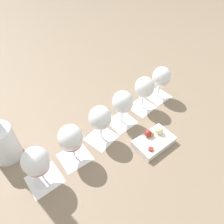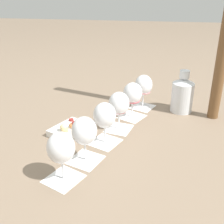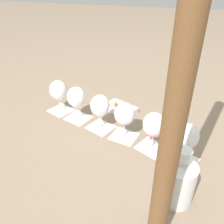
# 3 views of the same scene
# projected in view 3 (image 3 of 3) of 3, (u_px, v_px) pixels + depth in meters

# --- Properties ---
(ground_plane) EXTENTS (8.00, 8.00, 0.00)m
(ground_plane) POSITION_uv_depth(u_px,v_px,m) (113.00, 132.00, 1.12)
(ground_plane) COLOR #7F6B56
(tasting_card_0) EXTENTS (0.15, 0.14, 0.00)m
(tasting_card_0) POSITION_uv_depth(u_px,v_px,m) (182.00, 160.00, 0.96)
(tasting_card_0) COLOR white
(tasting_card_0) RESTS_ON ground_plane
(tasting_card_1) EXTENTS (0.15, 0.15, 0.00)m
(tasting_card_1) POSITION_uv_depth(u_px,v_px,m) (151.00, 147.00, 1.02)
(tasting_card_1) COLOR white
(tasting_card_1) RESTS_ON ground_plane
(tasting_card_2) EXTENTS (0.14, 0.13, 0.00)m
(tasting_card_2) POSITION_uv_depth(u_px,v_px,m) (124.00, 136.00, 1.09)
(tasting_card_2) COLOR white
(tasting_card_2) RESTS_ON ground_plane
(tasting_card_3) EXTENTS (0.15, 0.14, 0.00)m
(tasting_card_3) POSITION_uv_depth(u_px,v_px,m) (101.00, 127.00, 1.15)
(tasting_card_3) COLOR white
(tasting_card_3) RESTS_ON ground_plane
(tasting_card_4) EXTENTS (0.14, 0.14, 0.00)m
(tasting_card_4) POSITION_uv_depth(u_px,v_px,m) (78.00, 118.00, 1.22)
(tasting_card_4) COLOR white
(tasting_card_4) RESTS_ON ground_plane
(tasting_card_5) EXTENTS (0.15, 0.15, 0.00)m
(tasting_card_5) POSITION_uv_depth(u_px,v_px,m) (61.00, 110.00, 1.28)
(tasting_card_5) COLOR white
(tasting_card_5) RESTS_ON ground_plane
(wine_glass_0) EXTENTS (0.09, 0.09, 0.17)m
(wine_glass_0) POSITION_uv_depth(u_px,v_px,m) (186.00, 138.00, 0.90)
(wine_glass_0) COLOR white
(wine_glass_0) RESTS_ON tasting_card_0
(wine_glass_1) EXTENTS (0.09, 0.09, 0.17)m
(wine_glass_1) POSITION_uv_depth(u_px,v_px,m) (154.00, 126.00, 0.96)
(wine_glass_1) COLOR white
(wine_glass_1) RESTS_ON tasting_card_1
(wine_glass_2) EXTENTS (0.09, 0.09, 0.17)m
(wine_glass_2) POSITION_uv_depth(u_px,v_px,m) (125.00, 115.00, 1.03)
(wine_glass_2) COLOR white
(wine_glass_2) RESTS_ON tasting_card_2
(wine_glass_3) EXTENTS (0.09, 0.09, 0.17)m
(wine_glass_3) POSITION_uv_depth(u_px,v_px,m) (100.00, 107.00, 1.09)
(wine_glass_3) COLOR white
(wine_glass_3) RESTS_ON tasting_card_3
(wine_glass_4) EXTENTS (0.09, 0.09, 0.17)m
(wine_glass_4) POSITION_uv_depth(u_px,v_px,m) (76.00, 99.00, 1.16)
(wine_glass_4) COLOR white
(wine_glass_4) RESTS_ON tasting_card_4
(wine_glass_5) EXTENTS (0.09, 0.09, 0.17)m
(wine_glass_5) POSITION_uv_depth(u_px,v_px,m) (58.00, 92.00, 1.22)
(wine_glass_5) COLOR white
(wine_glass_5) RESTS_ON tasting_card_5
(ceramic_vase) EXTENTS (0.11, 0.11, 0.21)m
(ceramic_vase) POSITION_uv_depth(u_px,v_px,m) (179.00, 179.00, 0.75)
(ceramic_vase) COLOR silver
(ceramic_vase) RESTS_ON ground_plane
(snack_dish) EXTENTS (0.19, 0.16, 0.06)m
(snack_dish) POSITION_uv_depth(u_px,v_px,m) (120.00, 108.00, 1.27)
(snack_dish) COLOR white
(snack_dish) RESTS_ON ground_plane
(umbrella_pole) EXTENTS (0.05, 0.05, 1.09)m
(umbrella_pole) POSITION_uv_depth(u_px,v_px,m) (186.00, 50.00, 0.40)
(umbrella_pole) COLOR brown
(umbrella_pole) RESTS_ON ground_plane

